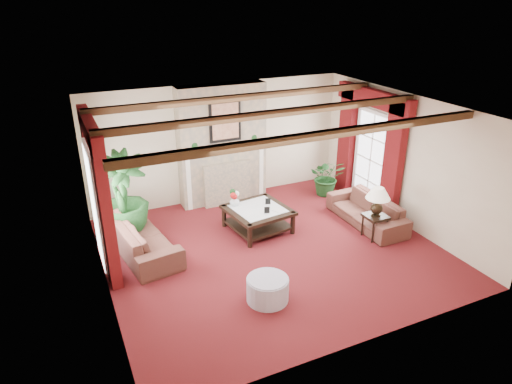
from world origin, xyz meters
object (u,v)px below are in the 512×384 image
coffee_table (258,219)px  ottoman (268,289)px  sofa_left (141,231)px  sofa_right (367,207)px  side_table (374,226)px  potted_palm (124,215)px

coffee_table → ottoman: coffee_table is taller
sofa_left → sofa_right: bearing=-108.7°
sofa_left → coffee_table: bearing=-101.8°
side_table → coffee_table: bearing=147.5°
side_table → ottoman: 2.96m
coffee_table → ottoman: bearing=-119.0°
sofa_left → potted_palm: bearing=6.3°
side_table → sofa_left: bearing=162.1°
sofa_right → side_table: bearing=-22.8°
sofa_right → side_table: size_ratio=3.96×
ottoman → side_table: bearing=18.4°
potted_palm → coffee_table: bearing=-17.6°
sofa_left → sofa_right: size_ratio=1.15×
sofa_left → sofa_right: (4.55, -0.83, -0.04)m
sofa_left → side_table: 4.53m
sofa_right → potted_palm: potted_palm is taller
sofa_left → sofa_right: sofa_left is taller
sofa_right → coffee_table: sofa_right is taller
sofa_left → potted_palm: 0.68m
sofa_right → side_table: sofa_right is taller
side_table → ottoman: side_table is taller
side_table → ottoman: (-2.81, -0.93, -0.05)m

